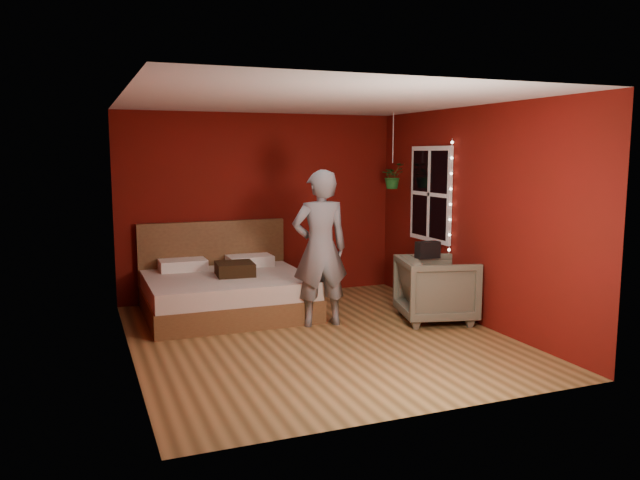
{
  "coord_description": "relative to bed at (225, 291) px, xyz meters",
  "views": [
    {
      "loc": [
        -2.45,
        -6.3,
        2.05
      ],
      "look_at": [
        0.19,
        0.4,
        1.04
      ],
      "focal_mm": 35.0,
      "sensor_mm": 36.0,
      "label": 1
    }
  ],
  "objects": [
    {
      "name": "fairy_lights",
      "position": [
        2.65,
        -1.06,
        1.21
      ],
      "size": [
        0.04,
        0.04,
        1.45
      ],
      "color": "silver",
      "rests_on": "room_walls"
    },
    {
      "name": "handbag",
      "position": [
        2.16,
        -1.35,
        0.61
      ],
      "size": [
        0.28,
        0.14,
        0.2
      ],
      "primitive_type": "cube",
      "rotation": [
        0.0,
        0.0,
        -0.01
      ],
      "color": "black",
      "rests_on": "armchair"
    },
    {
      "name": "bed",
      "position": [
        0.0,
        0.0,
        0.0
      ],
      "size": [
        2.02,
        1.72,
        1.11
      ],
      "color": "brown",
      "rests_on": "ground"
    },
    {
      "name": "person",
      "position": [
        0.93,
        -0.97,
        0.64
      ],
      "size": [
        0.71,
        0.5,
        1.85
      ],
      "primitive_type": "imported",
      "rotation": [
        0.0,
        0.0,
        3.06
      ],
      "color": "slate",
      "rests_on": "ground"
    },
    {
      "name": "throw_pillow",
      "position": [
        0.1,
        -0.11,
        0.3
      ],
      "size": [
        0.5,
        0.5,
        0.16
      ],
      "primitive_type": "cube",
      "rotation": [
        0.0,
        0.0,
        -0.08
      ],
      "color": "#322110",
      "rests_on": "bed"
    },
    {
      "name": "armchair",
      "position": [
        2.31,
        -1.32,
        0.11
      ],
      "size": [
        1.06,
        1.04,
        0.8
      ],
      "primitive_type": "imported",
      "rotation": [
        0.0,
        0.0,
        1.32
      ],
      "color": "#585745",
      "rests_on": "ground"
    },
    {
      "name": "hanging_plant",
      "position": [
        2.42,
        0.05,
        1.44
      ],
      "size": [
        0.4,
        0.38,
        1.05
      ],
      "color": "silver",
      "rests_on": "room_walls"
    },
    {
      "name": "room_walls",
      "position": [
        0.71,
        -1.43,
        1.39
      ],
      "size": [
        4.04,
        4.54,
        2.62
      ],
      "color": "#5F0D0A",
      "rests_on": "ground"
    },
    {
      "name": "floor",
      "position": [
        0.71,
        -1.43,
        -0.29
      ],
      "size": [
        4.5,
        4.5,
        0.0
      ],
      "primitive_type": "plane",
      "color": "olive",
      "rests_on": "ground"
    },
    {
      "name": "window",
      "position": [
        2.68,
        -0.53,
        1.21
      ],
      "size": [
        0.05,
        0.97,
        1.27
      ],
      "color": "white",
      "rests_on": "room_walls"
    }
  ]
}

